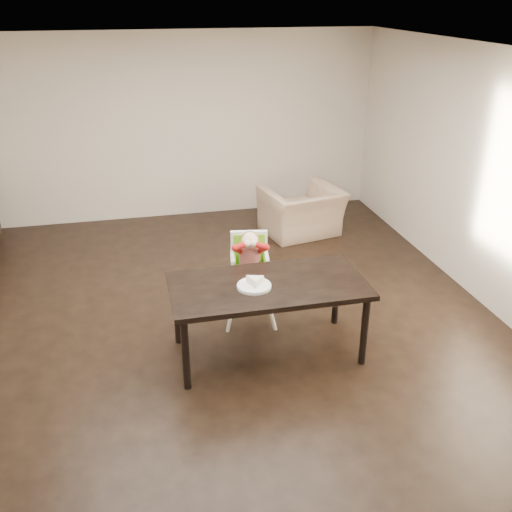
% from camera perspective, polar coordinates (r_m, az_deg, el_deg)
% --- Properties ---
extents(ground, '(7.00, 7.00, 0.00)m').
position_cam_1_polar(ground, '(5.90, -3.99, -7.67)').
color(ground, black).
rests_on(ground, ground).
extents(room_walls, '(6.02, 7.02, 2.71)m').
position_cam_1_polar(room_walls, '(5.14, -4.61, 10.00)').
color(room_walls, beige).
rests_on(room_walls, ground).
extents(dining_table, '(1.80, 0.90, 0.75)m').
position_cam_1_polar(dining_table, '(5.25, 1.23, -3.53)').
color(dining_table, black).
rests_on(dining_table, ground).
extents(high_chair, '(0.48, 0.48, 1.00)m').
position_cam_1_polar(high_chair, '(5.82, -0.63, -0.17)').
color(high_chair, white).
rests_on(high_chair, ground).
extents(plate, '(0.41, 0.41, 0.09)m').
position_cam_1_polar(plate, '(5.14, -0.15, -2.80)').
color(plate, white).
rests_on(plate, dining_table).
extents(armchair, '(1.15, 0.87, 0.90)m').
position_cam_1_polar(armchair, '(8.08, 4.60, 5.21)').
color(armchair, tan).
rests_on(armchair, ground).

